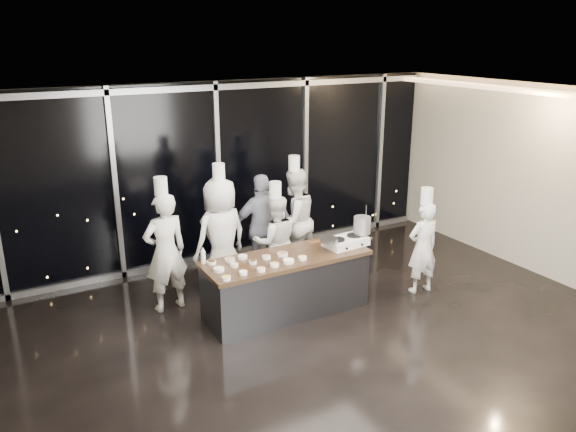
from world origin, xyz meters
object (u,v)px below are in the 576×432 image
Objects in this scene: frying_pan at (328,240)px; chef_far_left at (165,251)px; demo_counter at (286,285)px; chef_side at (423,246)px; stock_pot at (362,225)px; chef_center at (276,241)px; stove at (346,241)px; guest at (263,228)px; chef_right at (294,220)px; chef_left at (221,236)px.

frying_pan is 2.40m from chef_far_left.
chef_side is at bearing -10.11° from demo_counter.
chef_center reaches higher than stock_pot.
stove is 1.30m from chef_side.
frying_pan is at bearing 117.46° from guest.
guest is at bearing -4.62° from chef_right.
chef_right is 1.18× the size of chef_side.
chef_right is (-0.41, 1.39, -0.26)m from stock_pot.
chef_far_left is at bearing 152.36° from stove.
chef_center is at bearing 153.32° from chef_left.
chef_left is (-1.54, 1.18, -0.02)m from stove.
demo_counter is 1.84m from chef_far_left.
stock_pot is 1.70m from guest.
stock_pot is at bearing 151.71° from chef_center.
chef_side is at bearing 151.35° from guest.
chef_side is at bearing -20.18° from stove.
stock_pot is 0.13× the size of chef_right.
chef_far_left is at bearing 146.00° from demo_counter.
stock_pot is 0.14× the size of guest.
chef_side reaches higher than stock_pot.
stove is 0.36m from frying_pan.
stock_pot is 1.47m from chef_right.
chef_right is at bearing -162.07° from guest.
chef_far_left is (-2.79, 1.03, -0.25)m from stock_pot.
stove is 1.33× the size of frying_pan.
stock_pot is at bearing 152.58° from chef_far_left.
chef_far_left reaches higher than demo_counter.
demo_counter is 1.43× the size of chef_side.
chef_far_left is 1.19× the size of chef_side.
guest is at bearing 100.87° from frying_pan.
stove is 0.37m from stock_pot.
frying_pan is at bearing -179.60° from stove.
chef_center is (-0.35, 1.00, -0.29)m from frying_pan.
chef_far_left is (-2.13, 1.08, -0.14)m from frying_pan.
guest is at bearing 77.92° from demo_counter.
chef_center is 0.75m from chef_right.
chef_left reaches higher than chef_center.
guest is 1.05× the size of chef_side.
guest is at bearing -177.73° from chef_far_left.
stove reaches higher than demo_counter.
chef_left is at bearing 1.42° from chef_center.
chef_left is (-0.54, 1.12, 0.50)m from demo_counter.
stock_pot is at bearing -1.56° from demo_counter.
frying_pan is at bearing 69.80° from chef_right.
demo_counter is at bearing 102.90° from chef_left.
stove is at bearing 0.40° from frying_pan.
chef_right is (2.38, 0.35, -0.01)m from chef_far_left.
chef_far_left is at bearing 148.47° from frying_pan.
chef_left reaches higher than chef_right.
chef_right is (0.24, 1.44, -0.15)m from frying_pan.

